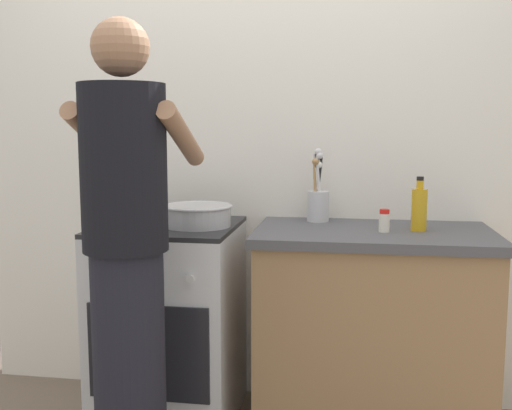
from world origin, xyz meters
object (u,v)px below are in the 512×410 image
object	(u,v)px
pot	(135,213)
mixing_bowl	(198,214)
spice_bottle	(384,221)
person	(127,261)
utensil_crock	(318,199)
stove_range	(170,322)
oil_bottle	(419,209)

from	to	relation	value
pot	mixing_bowl	world-z (taller)	pot
spice_bottle	person	distance (m)	1.06
pot	person	bearing A→B (deg)	-72.85
mixing_bowl	utensil_crock	size ratio (longest dim) A/B	0.91
utensil_crock	person	distance (m)	0.99
spice_bottle	mixing_bowl	bearing A→B (deg)	178.60
pot	stove_range	bearing A→B (deg)	14.69
spice_bottle	stove_range	bearing A→B (deg)	177.52
stove_range	mixing_bowl	distance (m)	0.52
mixing_bowl	person	world-z (taller)	person
oil_bottle	mixing_bowl	bearing A→B (deg)	-178.14
stove_range	mixing_bowl	bearing A→B (deg)	-8.61
pot	utensil_crock	distance (m)	0.83
stove_range	utensil_crock	size ratio (longest dim) A/B	2.68
spice_bottle	oil_bottle	xyz separation A→B (m)	(0.14, 0.05, 0.05)
oil_bottle	person	xyz separation A→B (m)	(-1.07, -0.56, -0.13)
pot	person	size ratio (longest dim) A/B	0.16
stove_range	pot	bearing A→B (deg)	-165.31
spice_bottle	oil_bottle	distance (m)	0.16
stove_range	spice_bottle	world-z (taller)	spice_bottle
utensil_crock	spice_bottle	size ratio (longest dim) A/B	3.55
stove_range	spice_bottle	xyz separation A→B (m)	(0.94, -0.04, 0.50)
stove_range	pot	distance (m)	0.52
mixing_bowl	pot	bearing A→B (deg)	-176.83
utensil_crock	spice_bottle	world-z (taller)	utensil_crock
pot	spice_bottle	world-z (taller)	pot
stove_range	person	size ratio (longest dim) A/B	0.53
utensil_crock	oil_bottle	world-z (taller)	utensil_crock
mixing_bowl	utensil_crock	distance (m)	0.56
pot	mixing_bowl	size ratio (longest dim) A/B	0.87
mixing_bowl	utensil_crock	bearing A→B (deg)	23.09
person	oil_bottle	bearing A→B (deg)	27.60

